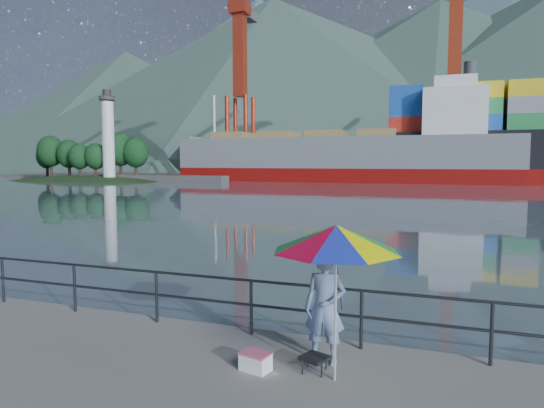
{
  "coord_description": "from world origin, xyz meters",
  "views": [
    {
      "loc": [
        4.27,
        -6.26,
        3.16
      ],
      "look_at": [
        -0.15,
        6.0,
        2.0
      ],
      "focal_mm": 32.0,
      "sensor_mm": 36.0,
      "label": 1
    }
  ],
  "objects_px": {
    "cooler_bag": "(256,362)",
    "bulk_carrier": "(352,156)",
    "beach_umbrella": "(336,238)",
    "fisherman": "(325,308)"
  },
  "relations": [
    {
      "from": "cooler_bag",
      "to": "bulk_carrier",
      "type": "xyz_separation_m",
      "value": [
        -12.11,
        73.26,
        3.95
      ]
    },
    {
      "from": "cooler_bag",
      "to": "bulk_carrier",
      "type": "distance_m",
      "value": 74.36
    },
    {
      "from": "fisherman",
      "to": "bulk_carrier",
      "type": "distance_m",
      "value": 73.85
    },
    {
      "from": "fisherman",
      "to": "bulk_carrier",
      "type": "bearing_deg",
      "value": 98.33
    },
    {
      "from": "beach_umbrella",
      "to": "bulk_carrier",
      "type": "relative_size",
      "value": 0.04
    },
    {
      "from": "beach_umbrella",
      "to": "cooler_bag",
      "type": "bearing_deg",
      "value": -175.99
    },
    {
      "from": "beach_umbrella",
      "to": "bulk_carrier",
      "type": "xyz_separation_m",
      "value": [
        -13.31,
        73.17,
        2.0
      ]
    },
    {
      "from": "cooler_bag",
      "to": "beach_umbrella",
      "type": "bearing_deg",
      "value": 17.62
    },
    {
      "from": "fisherman",
      "to": "cooler_bag",
      "type": "height_order",
      "value": "fisherman"
    },
    {
      "from": "fisherman",
      "to": "cooler_bag",
      "type": "xyz_separation_m",
      "value": [
        -0.91,
        -0.63,
        -0.76
      ]
    }
  ]
}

